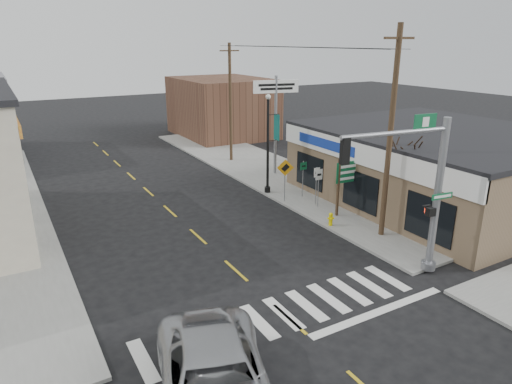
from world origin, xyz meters
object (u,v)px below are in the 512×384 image
dance_center_sign (276,101)px  traffic_signal_pole (426,183)px  utility_pole_near (390,133)px  fire_hydrant (331,219)px  lamp_post (269,137)px  bare_tree (406,144)px  utility_pole_far (230,102)px  guide_sign (350,178)px

dance_center_sign → traffic_signal_pole: bearing=-88.6°
utility_pole_near → dance_center_sign: bearing=85.3°
fire_hydrant → lamp_post: size_ratio=0.11×
fire_hydrant → bare_tree: bearing=-31.4°
utility_pole_far → guide_sign: bearing=-86.1°
traffic_signal_pole → guide_sign: (2.12, 6.59, -1.82)m
bare_tree → fire_hydrant: bearing=148.6°
fire_hydrant → bare_tree: 5.16m
traffic_signal_pole → guide_sign: 7.16m
bare_tree → lamp_post: bearing=109.6°
bare_tree → utility_pole_far: size_ratio=0.61×
dance_center_sign → bare_tree: size_ratio=1.25×
lamp_post → dance_center_sign: dance_center_sign is taller
guide_sign → fire_hydrant: guide_sign is taller
utility_pole_far → bare_tree: bearing=-82.7°
utility_pole_far → dance_center_sign: bearing=-75.5°
utility_pole_near → lamp_post: bearing=100.9°
fire_hydrant → bare_tree: (2.90, -1.77, 3.88)m
guide_sign → bare_tree: 3.63m
fire_hydrant → utility_pole_near: bearing=-56.0°
lamp_post → utility_pole_far: utility_pole_far is taller
bare_tree → traffic_signal_pole: bearing=-128.5°
guide_sign → traffic_signal_pole: bearing=-104.6°
dance_center_sign → bare_tree: 11.43m
fire_hydrant → lamp_post: bearing=89.4°
fire_hydrant → utility_pole_far: 15.20m
traffic_signal_pole → guide_sign: size_ratio=2.04×
guide_sign → dance_center_sign: (0.80, 8.72, 3.06)m
fire_hydrant → dance_center_sign: dance_center_sign is taller
bare_tree → utility_pole_far: utility_pole_far is taller
bare_tree → utility_pole_near: (-1.47, -0.34, 0.71)m
traffic_signal_pole → lamp_post: bearing=96.1°
traffic_signal_pole → fire_hydrant: size_ratio=9.44×
traffic_signal_pole → bare_tree: traffic_signal_pole is taller
bare_tree → dance_center_sign: bearing=91.0°
bare_tree → utility_pole_near: bearing=-166.9°
traffic_signal_pole → dance_center_sign: bearing=86.7°
lamp_post → utility_pole_far: (1.65, 8.33, 1.05)m
lamp_post → bare_tree: size_ratio=1.11×
guide_sign → utility_pole_far: size_ratio=0.36×
dance_center_sign → guide_sign: bearing=-83.0°
utility_pole_near → utility_pole_far: 16.64m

